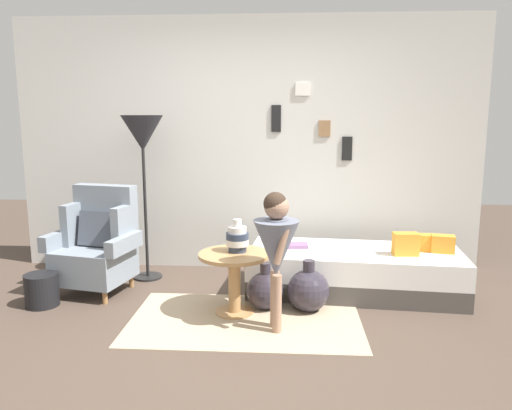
{
  "coord_description": "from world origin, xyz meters",
  "views": [
    {
      "loc": [
        0.41,
        -3.24,
        1.6
      ],
      "look_at": [
        0.15,
        0.95,
        0.85
      ],
      "focal_mm": 34.92,
      "sensor_mm": 36.0,
      "label": 1
    }
  ],
  "objects": [
    {
      "name": "ground_plane",
      "position": [
        0.0,
        0.0,
        0.0
      ],
      "size": [
        12.0,
        12.0,
        0.0
      ],
      "primitive_type": "plane",
      "color": "#4C3D33"
    },
    {
      "name": "gallery_wall",
      "position": [
        0.0,
        1.95,
        1.3
      ],
      "size": [
        4.8,
        0.12,
        2.6
      ],
      "color": "beige",
      "rests_on": "ground"
    },
    {
      "name": "rug",
      "position": [
        0.09,
        0.47,
        0.01
      ],
      "size": [
        1.82,
        1.1,
        0.01
      ],
      "primitive_type": "cube",
      "color": "tan",
      "rests_on": "ground"
    },
    {
      "name": "armchair",
      "position": [
        -1.32,
        1.1,
        0.44
      ],
      "size": [
        0.84,
        0.7,
        0.97
      ],
      "color": "#9E7042",
      "rests_on": "ground"
    },
    {
      "name": "daybed",
      "position": [
        1.04,
        1.19,
        0.2
      ],
      "size": [
        1.96,
        0.97,
        0.4
      ],
      "color": "#4C4742",
      "rests_on": "ground"
    },
    {
      "name": "pillow_head",
      "position": [
        1.81,
        1.16,
        0.48
      ],
      "size": [
        0.22,
        0.16,
        0.16
      ],
      "primitive_type": "cube",
      "rotation": [
        0.0,
        0.0,
        -0.22
      ],
      "color": "orange",
      "rests_on": "daybed"
    },
    {
      "name": "pillow_mid",
      "position": [
        1.65,
        1.21,
        0.48
      ],
      "size": [
        0.17,
        0.13,
        0.15
      ],
      "primitive_type": "cube",
      "rotation": [
        0.0,
        0.0,
        -0.07
      ],
      "color": "orange",
      "rests_on": "daybed"
    },
    {
      "name": "pillow_back",
      "position": [
        1.46,
        1.05,
        0.5
      ],
      "size": [
        0.22,
        0.13,
        0.2
      ],
      "primitive_type": "cube",
      "rotation": [
        0.0,
        0.0,
        0.05
      ],
      "color": "orange",
      "rests_on": "daybed"
    },
    {
      "name": "side_table",
      "position": [
        -0.01,
        0.62,
        0.37
      ],
      "size": [
        0.58,
        0.58,
        0.51
      ],
      "color": "tan",
      "rests_on": "ground"
    },
    {
      "name": "vase_striped",
      "position": [
        0.02,
        0.67,
        0.62
      ],
      "size": [
        0.18,
        0.18,
        0.27
      ],
      "color": "#2D384C",
      "rests_on": "side_table"
    },
    {
      "name": "floor_lamp",
      "position": [
        -0.97,
        1.48,
        1.39
      ],
      "size": [
        0.4,
        0.4,
        1.61
      ],
      "color": "black",
      "rests_on": "ground"
    },
    {
      "name": "person_child",
      "position": [
        0.34,
        0.31,
        0.67
      ],
      "size": [
        0.34,
        0.34,
        1.06
      ],
      "color": "#A37A60",
      "rests_on": "ground"
    },
    {
      "name": "book_on_daybed",
      "position": [
        0.5,
        1.27,
        0.42
      ],
      "size": [
        0.23,
        0.17,
        0.03
      ],
      "primitive_type": "cube",
      "rotation": [
        0.0,
        0.0,
        0.05
      ],
      "color": "slate",
      "rests_on": "daybed"
    },
    {
      "name": "demijohn_near",
      "position": [
        0.24,
        0.74,
        0.16
      ],
      "size": [
        0.31,
        0.31,
        0.4
      ],
      "color": "#332D38",
      "rests_on": "ground"
    },
    {
      "name": "demijohn_far",
      "position": [
        0.6,
        0.71,
        0.18
      ],
      "size": [
        0.35,
        0.35,
        0.44
      ],
      "color": "#332D38",
      "rests_on": "ground"
    },
    {
      "name": "magazine_basket",
      "position": [
        -1.67,
        0.68,
        0.14
      ],
      "size": [
        0.28,
        0.28,
        0.28
      ],
      "primitive_type": "cylinder",
      "color": "black",
      "rests_on": "ground"
    }
  ]
}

